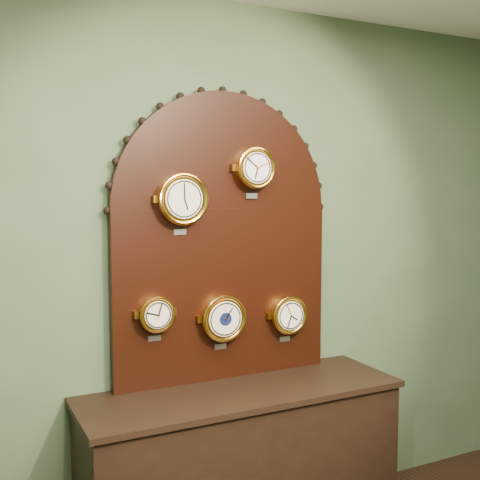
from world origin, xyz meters
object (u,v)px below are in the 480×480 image
roman_clock (182,199)px  tide_clock (288,315)px  shop_counter (242,471)px  arabic_clock (255,168)px  display_board (223,228)px  barometer (223,318)px  hygrometer (156,314)px

roman_clock → tide_clock: (0.61, 0.00, -0.64)m
shop_counter → arabic_clock: bearing=45.5°
display_board → barometer: 0.47m
tide_clock → barometer: bearing=-179.9°
display_board → roman_clock: display_board is taller
shop_counter → display_board: display_board is taller
hygrometer → tide_clock: 0.76m
arabic_clock → roman_clock: bearing=-179.9°
arabic_clock → barometer: arabic_clock is taller
roman_clock → arabic_clock: (0.40, 0.00, 0.16)m
hygrometer → display_board: bearing=9.5°
roman_clock → hygrometer: 0.58m
shop_counter → tide_clock: 0.84m
roman_clock → hygrometer: (-0.14, 0.00, -0.56)m
display_board → arabic_clock: bearing=-23.7°
display_board → barometer: (-0.03, -0.07, -0.46)m
display_board → hygrometer: bearing=-170.5°
barometer → tide_clock: barometer is taller
shop_counter → arabic_clock: 1.55m
shop_counter → display_board: 1.25m
roman_clock → tide_clock: size_ratio=1.18×
shop_counter → tide_clock: (0.36, 0.15, 0.74)m
shop_counter → tide_clock: size_ratio=6.08×
roman_clock → hygrometer: roman_clock is taller
hygrometer → barometer: 0.36m
display_board → roman_clock: (-0.25, -0.07, 0.16)m
shop_counter → barometer: size_ratio=5.40×
shop_counter → hygrometer: size_ratio=6.82×
shop_counter → display_board: (0.00, 0.22, 1.23)m
shop_counter → roman_clock: roman_clock is taller
hygrometer → barometer: hygrometer is taller
barometer → tide_clock: (0.39, 0.00, -0.02)m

